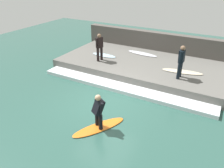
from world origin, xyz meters
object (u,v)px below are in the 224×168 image
surfer_riding (98,110)px  surfboard_waiting_far (104,55)px  surfboard_riding (99,127)px  surfer_waiting_far (100,46)px  surfboard_waiting_near (182,72)px  surfboard_spare (142,53)px  surfer_waiting_near (181,60)px

surfer_riding → surfboard_waiting_far: (5.39, 2.97, -0.24)m
surfboard_riding → surfer_waiting_far: surfer_waiting_far is taller
surfer_riding → surfboard_waiting_far: surfer_riding is taller
surfer_riding → surfboard_waiting_near: surfer_riding is taller
surfboard_waiting_near → surfboard_spare: size_ratio=1.03×
surfboard_riding → surfboard_waiting_near: size_ratio=1.00×
surfboard_riding → surfboard_spare: 6.87m
surfer_riding → surfer_waiting_near: size_ratio=0.84×
surfboard_riding → surfboard_waiting_near: surfboard_waiting_near is taller
surfer_riding → surfboard_waiting_far: size_ratio=0.83×
surfer_waiting_far → surfer_riding: bearing=-148.9°
surfboard_waiting_near → surfboard_spare: same height
surfboard_spare → surfer_riding: bearing=-171.2°
surfer_waiting_far → surfboard_spare: bearing=-38.5°
surfer_riding → surfboard_waiting_far: bearing=28.8°
surfboard_riding → surfer_waiting_far: (4.60, 2.78, 1.36)m
surfboard_riding → surfboard_waiting_far: size_ratio=1.28×
surfer_waiting_far → surfboard_waiting_far: surfer_waiting_far is taller
surfboard_riding → surfboard_spare: bearing=8.8°
surfer_waiting_far → surfboard_waiting_near: bearing=-82.0°
surfer_waiting_far → surfboard_spare: (2.17, -1.73, -0.83)m
surfboard_riding → surfer_waiting_near: 5.02m
surfboard_waiting_near → surfboard_waiting_far: same height
surfboard_riding → surfboard_waiting_near: (5.23, -1.73, 0.53)m
surfer_riding → surfboard_waiting_near: 5.51m
surfer_riding → surfer_waiting_far: (4.60, 2.78, 0.59)m
surfboard_spare → surfer_waiting_near: bearing=-129.3°
surfer_waiting_near → surfboard_waiting_far: 4.84m
surfer_waiting_near → surfboard_riding: bearing=159.2°
surfboard_waiting_near → surfer_waiting_near: bearing=179.1°
surfboard_waiting_far → surfboard_spare: size_ratio=0.81×
surfboard_riding → surfboard_waiting_far: bearing=28.8°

